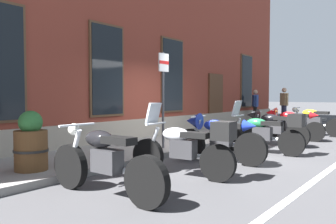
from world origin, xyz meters
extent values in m
plane|color=#38383A|center=(0.00, 0.00, 0.00)|extent=(140.00, 140.00, 0.00)
cube|color=slate|center=(0.00, 1.17, 0.06)|extent=(26.79, 2.35, 0.13)
cube|color=gray|center=(0.00, 2.31, 0.35)|extent=(20.79, 0.10, 0.70)
cube|color=#513823|center=(-1.48, 2.33, 2.10)|extent=(1.22, 0.06, 2.52)
cube|color=black|center=(-1.48, 2.30, 2.10)|extent=(1.10, 0.03, 2.40)
cube|color=#513823|center=(1.48, 2.33, 2.10)|extent=(1.22, 0.06, 2.52)
cube|color=black|center=(1.48, 2.30, 2.10)|extent=(1.10, 0.03, 2.40)
cube|color=#472B19|center=(4.45, 2.32, 1.15)|extent=(1.10, 0.08, 2.30)
cube|color=#513823|center=(7.42, 2.33, 2.10)|extent=(1.22, 0.06, 2.52)
cube|color=black|center=(7.42, 2.30, 2.10)|extent=(1.10, 0.03, 2.40)
cylinder|color=black|center=(-4.71, -0.38, 0.34)|extent=(0.12, 0.68, 0.67)
cylinder|color=black|center=(-4.72, -1.92, 0.34)|extent=(0.12, 0.68, 0.67)
cylinder|color=silver|center=(-4.72, -0.48, 0.60)|extent=(0.07, 0.32, 0.65)
cube|color=#28282B|center=(-4.72, -1.20, 0.52)|extent=(0.22, 0.44, 0.32)
ellipsoid|color=black|center=(-4.72, -1.05, 0.81)|extent=(0.26, 0.52, 0.24)
cube|color=black|center=(-4.72, -1.43, 0.82)|extent=(0.22, 0.48, 0.10)
cylinder|color=silver|center=(-4.72, -0.56, 0.98)|extent=(0.62, 0.04, 0.04)
cylinder|color=silver|center=(-4.60, -1.50, 0.39)|extent=(0.09, 0.45, 0.09)
sphere|color=silver|center=(-4.72, -0.48, 0.91)|extent=(0.18, 0.18, 0.18)
cylinder|color=black|center=(-3.15, -0.58, 0.31)|extent=(0.18, 0.63, 0.62)
cylinder|color=black|center=(-3.01, -1.96, 0.31)|extent=(0.18, 0.63, 0.62)
cylinder|color=silver|center=(-3.14, -0.68, 0.55)|extent=(0.10, 0.30, 0.61)
cube|color=#28282B|center=(-3.07, -1.32, 0.49)|extent=(0.26, 0.46, 0.32)
ellipsoid|color=#B7BABF|center=(-3.09, -1.17, 0.73)|extent=(0.31, 0.54, 0.24)
cube|color=black|center=(-3.05, -1.55, 0.74)|extent=(0.27, 0.50, 0.10)
cylinder|color=silver|center=(-3.13, -0.76, 0.90)|extent=(0.62, 0.10, 0.04)
cylinder|color=silver|center=(-2.92, -1.60, 0.36)|extent=(0.14, 0.46, 0.09)
cube|color=#B2BCC6|center=(-3.14, -0.70, 1.08)|extent=(0.37, 0.18, 0.40)
cube|color=black|center=(-3.00, -2.06, 0.84)|extent=(0.39, 0.36, 0.30)
cylinder|color=black|center=(-1.59, -0.49, 0.34)|extent=(0.15, 0.68, 0.68)
cylinder|color=black|center=(-1.53, -1.88, 0.34)|extent=(0.15, 0.68, 0.68)
cylinder|color=silver|center=(-1.59, -0.59, 0.58)|extent=(0.08, 0.31, 0.62)
cube|color=#28282B|center=(-1.56, -1.23, 0.52)|extent=(0.24, 0.45, 0.32)
ellipsoid|color=#192D9E|center=(-1.57, -1.08, 0.78)|extent=(0.28, 0.53, 0.24)
cube|color=black|center=(-1.55, -1.46, 0.79)|extent=(0.24, 0.49, 0.10)
cylinder|color=silver|center=(-1.58, -0.67, 0.95)|extent=(0.62, 0.06, 0.04)
cylinder|color=silver|center=(-1.43, -1.53, 0.39)|extent=(0.11, 0.45, 0.09)
cone|color=#192D9E|center=(-1.59, -0.54, 0.85)|extent=(0.37, 0.35, 0.36)
cone|color=#192D9E|center=(-1.53, -1.86, 0.81)|extent=(0.25, 0.27, 0.24)
cylinder|color=black|center=(0.03, -0.68, 0.31)|extent=(0.15, 0.62, 0.62)
cylinder|color=black|center=(0.09, -2.16, 0.31)|extent=(0.15, 0.62, 0.62)
cylinder|color=silver|center=(0.03, -0.78, 0.55)|extent=(0.08, 0.30, 0.61)
cube|color=#28282B|center=(0.06, -1.47, 0.49)|extent=(0.24, 0.45, 0.32)
ellipsoid|color=#195633|center=(0.05, -1.32, 0.74)|extent=(0.28, 0.53, 0.24)
cube|color=black|center=(0.07, -1.70, 0.75)|extent=(0.24, 0.49, 0.10)
cylinder|color=silver|center=(0.03, -0.86, 0.91)|extent=(0.62, 0.06, 0.04)
cylinder|color=silver|center=(0.19, -1.77, 0.36)|extent=(0.11, 0.45, 0.09)
cube|color=#B2BCC6|center=(0.03, -0.80, 1.09)|extent=(0.37, 0.16, 0.40)
cube|color=black|center=(0.09, -2.26, 0.85)|extent=(0.37, 0.33, 0.30)
cylinder|color=black|center=(1.56, -0.51, 0.33)|extent=(0.14, 0.66, 0.65)
cylinder|color=black|center=(1.53, -1.87, 0.33)|extent=(0.14, 0.66, 0.65)
cylinder|color=silver|center=(1.56, -0.61, 0.57)|extent=(0.08, 0.31, 0.62)
cube|color=#28282B|center=(1.54, -1.24, 0.51)|extent=(0.23, 0.45, 0.32)
ellipsoid|color=black|center=(1.55, -1.09, 0.77)|extent=(0.27, 0.53, 0.24)
cube|color=black|center=(1.54, -1.47, 0.78)|extent=(0.23, 0.49, 0.10)
cylinder|color=silver|center=(1.56, -0.69, 0.94)|extent=(0.62, 0.05, 0.04)
cylinder|color=silver|center=(1.66, -1.54, 0.38)|extent=(0.10, 0.45, 0.09)
cone|color=black|center=(1.56, -0.56, 0.84)|extent=(0.37, 0.35, 0.36)
cone|color=black|center=(1.53, -1.85, 0.80)|extent=(0.25, 0.27, 0.24)
cylinder|color=black|center=(2.97, -0.54, 0.30)|extent=(0.17, 0.62, 0.61)
cylinder|color=black|center=(3.09, -1.91, 0.30)|extent=(0.17, 0.62, 0.61)
cylinder|color=silver|center=(2.98, -0.64, 0.57)|extent=(0.10, 0.32, 0.65)
cube|color=#28282B|center=(3.03, -1.27, 0.48)|extent=(0.26, 0.46, 0.32)
ellipsoid|color=red|center=(3.02, -1.12, 0.78)|extent=(0.30, 0.54, 0.24)
cube|color=black|center=(3.05, -1.50, 0.79)|extent=(0.26, 0.50, 0.10)
cylinder|color=silver|center=(2.99, -0.72, 0.95)|extent=(0.62, 0.09, 0.04)
cylinder|color=silver|center=(3.18, -1.56, 0.35)|extent=(0.13, 0.46, 0.09)
cone|color=red|center=(2.98, -0.59, 0.85)|extent=(0.39, 0.37, 0.36)
cone|color=red|center=(3.09, -1.89, 0.81)|extent=(0.26, 0.28, 0.24)
cylinder|color=black|center=(4.77, -0.69, 0.32)|extent=(0.13, 0.64, 0.64)
cylinder|color=black|center=(4.75, -2.17, 0.32)|extent=(0.13, 0.64, 0.64)
cylinder|color=silver|center=(4.77, -0.79, 0.59)|extent=(0.08, 0.32, 0.66)
cube|color=#28282B|center=(4.76, -1.48, 0.50)|extent=(0.23, 0.44, 0.32)
ellipsoid|color=gold|center=(4.76, -1.33, 0.80)|extent=(0.27, 0.52, 0.24)
cube|color=black|center=(4.75, -1.71, 0.81)|extent=(0.23, 0.48, 0.10)
cylinder|color=silver|center=(4.77, -0.87, 0.97)|extent=(0.62, 0.05, 0.04)
cylinder|color=silver|center=(4.87, -1.78, 0.37)|extent=(0.10, 0.45, 0.09)
sphere|color=silver|center=(4.77, -0.79, 0.90)|extent=(0.18, 0.18, 0.18)
cylinder|color=black|center=(7.30, 1.79, 0.52)|extent=(0.14, 0.14, 0.78)
cylinder|color=black|center=(7.44, 1.90, 0.52)|extent=(0.14, 0.14, 0.78)
cube|color=#2D478C|center=(7.37, 1.84, 1.18)|extent=(0.44, 0.40, 0.55)
sphere|color=tan|center=(7.37, 1.84, 1.59)|extent=(0.21, 0.21, 0.21)
cylinder|color=#2D478C|center=(7.17, 1.69, 1.15)|extent=(0.09, 0.09, 0.52)
cylinder|color=#2D478C|center=(7.57, 1.99, 1.15)|extent=(0.09, 0.09, 0.52)
cube|color=#592D19|center=(7.61, 2.05, 0.96)|extent=(0.14, 0.14, 0.24)
cylinder|color=#2D3351|center=(8.23, 0.73, 0.54)|extent=(0.14, 0.14, 0.82)
cylinder|color=#2D3351|center=(8.34, 0.87, 0.54)|extent=(0.14, 0.14, 0.82)
cube|color=tan|center=(8.29, 0.80, 1.24)|extent=(0.41, 0.44, 0.58)
sphere|color=tan|center=(8.29, 0.80, 1.68)|extent=(0.22, 0.22, 0.22)
cylinder|color=tan|center=(8.13, 0.60, 1.22)|extent=(0.09, 0.09, 0.55)
cylinder|color=tan|center=(8.44, 0.99, 1.22)|extent=(0.09, 0.09, 0.55)
cylinder|color=#4C4C51|center=(-1.36, 0.48, 1.29)|extent=(0.06, 0.06, 2.33)
cube|color=white|center=(-1.36, 0.46, 2.21)|extent=(0.36, 0.03, 0.44)
cube|color=red|center=(-1.36, 0.45, 2.21)|extent=(0.36, 0.01, 0.08)
cylinder|color=brown|center=(-4.70, 0.73, 0.47)|extent=(0.55, 0.55, 0.69)
cylinder|color=black|center=(-4.70, 0.73, 0.47)|extent=(0.58, 0.58, 0.04)
sphere|color=#28602D|center=(-4.70, 0.73, 0.95)|extent=(0.40, 0.40, 0.40)
camera|label=1|loc=(-7.88, -4.67, 1.41)|focal=36.53mm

